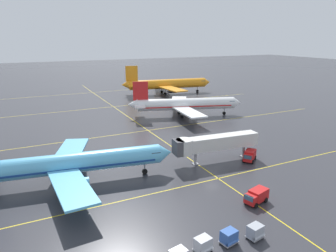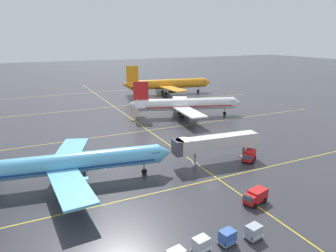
% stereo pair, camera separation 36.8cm
% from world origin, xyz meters
% --- Properties ---
extents(ground_plane, '(600.00, 600.00, 0.00)m').
position_xyz_m(ground_plane, '(0.00, 0.00, 0.00)').
color(ground_plane, '#333338').
extents(airliner_front_gate, '(35.28, 30.12, 10.98)m').
position_xyz_m(airliner_front_gate, '(-23.75, 7.56, 3.75)').
color(airliner_front_gate, '#5BB7E5').
rests_on(airliner_front_gate, ground).
extents(airliner_second_row, '(36.30, 31.01, 11.53)m').
position_xyz_m(airliner_second_row, '(16.74, 40.82, 3.94)').
color(airliner_second_row, white).
rests_on(airliner_second_row, ground).
extents(airliner_third_row, '(41.32, 35.25, 12.86)m').
position_xyz_m(airliner_third_row, '(29.29, 80.11, 4.39)').
color(airliner_third_row, orange).
rests_on(airliner_third_row, ground).
extents(taxiway_markings, '(121.32, 147.15, 0.01)m').
position_xyz_m(taxiway_markings, '(0.00, 48.17, 0.00)').
color(taxiway_markings, yellow).
rests_on(taxiway_markings, ground).
extents(service_truck_red_van, '(4.38, 3.96, 2.10)m').
position_xyz_m(service_truck_red_van, '(10.68, 2.13, 1.18)').
color(service_truck_red_van, red).
rests_on(service_truck_red_van, ground).
extents(service_truck_catering, '(4.44, 2.97, 2.10)m').
position_xyz_m(service_truck_catering, '(0.32, -11.66, 1.18)').
color(service_truck_catering, red).
rests_on(service_truck_catering, ground).
extents(baggage_cart_row_second, '(2.86, 2.01, 1.86)m').
position_xyz_m(baggage_cart_row_second, '(-13.18, -17.75, 1.00)').
color(baggage_cart_row_second, '#99999E').
rests_on(baggage_cart_row_second, ground).
extents(baggage_cart_row_middle, '(2.86, 2.01, 1.86)m').
position_xyz_m(baggage_cart_row_middle, '(-9.51, -17.95, 1.00)').
color(baggage_cart_row_middle, '#99999E').
rests_on(baggage_cart_row_middle, ground).
extents(baggage_cart_row_fourth, '(2.86, 2.01, 1.86)m').
position_xyz_m(baggage_cart_row_fourth, '(-5.85, -18.53, 1.00)').
color(baggage_cart_row_fourth, '#99999E').
rests_on(baggage_cart_row_fourth, ground).
extents(jet_bridge, '(18.60, 4.48, 5.58)m').
position_xyz_m(jet_bridge, '(2.87, 5.16, 4.06)').
color(jet_bridge, silver).
rests_on(jet_bridge, ground).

